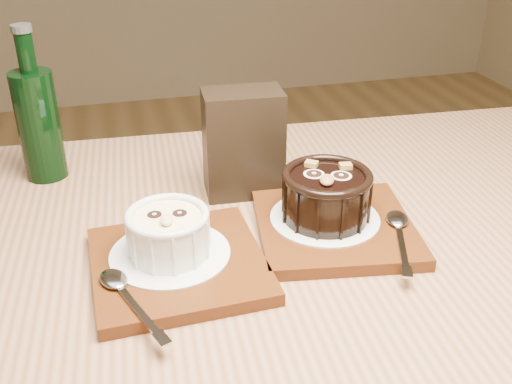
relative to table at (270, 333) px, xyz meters
The scene contains 11 objects.
table is the anchor object (origin of this frame).
tray_left 0.14m from the table, 166.87° to the left, with size 0.18×0.18×0.01m, color #52270D.
doily_left 0.15m from the table, 161.88° to the left, with size 0.13×0.13×0.00m, color white.
ramekin_white 0.17m from the table, 161.91° to the left, with size 0.09×0.09×0.05m.
spoon_left 0.19m from the table, 167.55° to the right, with size 0.03×0.13×0.01m, color silver, non-canonical shape.
tray_right 0.14m from the table, 29.28° to the left, with size 0.18×0.18×0.01m, color #52270D.
doily_right 0.15m from the table, 36.53° to the left, with size 0.13×0.13×0.00m, color white.
ramekin_dark 0.17m from the table, 36.53° to the left, with size 0.11×0.11×0.06m.
spoon_right 0.19m from the table, ahead, with size 0.03×0.13×0.01m, color silver, non-canonical shape.
condiment_stand 0.24m from the table, 85.84° to the left, with size 0.10×0.06×0.14m, color black.
green_bottle 0.42m from the table, 129.50° to the left, with size 0.06×0.06×0.21m.
Camera 1 is at (-0.27, -0.71, 1.13)m, focal length 42.00 mm.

